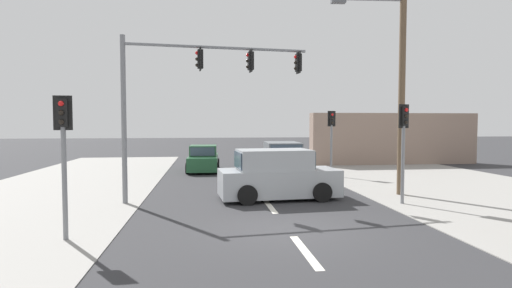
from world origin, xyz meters
The scene contains 14 objects.
ground_plane centered at (0.00, 0.00, 0.00)m, with size 140.00×140.00×0.00m, color #303033.
lane_dash_near centered at (0.00, -2.00, 0.00)m, with size 0.20×2.40×0.01m, color silver.
lane_dash_mid centered at (0.00, 3.00, 0.00)m, with size 0.20×2.40×0.01m, color silver.
lane_dash_far centered at (0.00, 8.00, 0.00)m, with size 0.20×2.40×0.01m, color silver.
kerb_left_verge centered at (-8.50, 4.00, 0.01)m, with size 8.00×40.00×0.02m, color gray.
utility_pole_midground_right centered at (5.44, 4.48, 5.74)m, with size 3.78×0.46×10.74m.
traffic_signal_mast centered at (-2.72, 4.30, 4.35)m, with size 6.86×0.98×6.00m.
pedestal_signal_right_kerb centered at (4.76, 2.72, 2.42)m, with size 0.43×0.31×3.56m.
pedestal_signal_left_kerb centered at (-5.65, -0.42, 2.42)m, with size 0.44×0.29×3.56m.
pedestal_signal_far_median centered at (4.58, 10.32, 2.42)m, with size 0.44×0.30×3.56m.
shopfront_wall_far centered at (11.00, 16.00, 1.80)m, with size 12.00×1.00×3.60m, color gray.
suv_oncoming_near centered at (0.50, 4.26, 0.88)m, with size 4.66×2.33×1.90m.
suv_kerbside_parked centered at (1.80, 9.87, 0.88)m, with size 2.21×4.61×1.90m.
sedan_receding_far centered at (-2.34, 13.65, 0.70)m, with size 2.03×4.30×1.56m.
Camera 1 is at (-2.22, -10.62, 2.88)m, focal length 28.00 mm.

